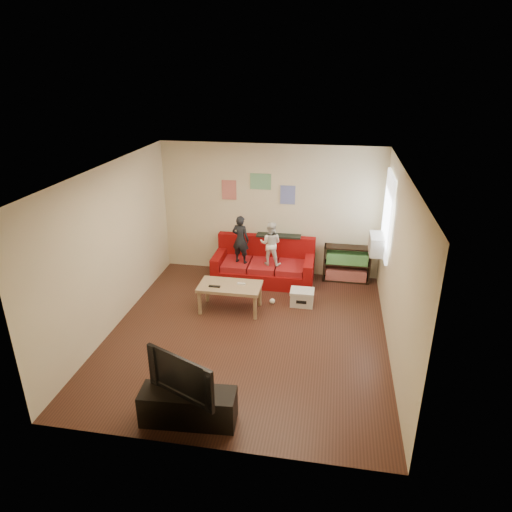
% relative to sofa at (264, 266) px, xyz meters
% --- Properties ---
extents(room_shell, '(4.52, 5.02, 2.72)m').
position_rel_sofa_xyz_m(room_shell, '(0.05, -2.07, 1.05)').
color(room_shell, '#47261B').
rests_on(room_shell, ground).
extents(sofa, '(2.02, 0.93, 0.89)m').
position_rel_sofa_xyz_m(sofa, '(0.00, 0.00, 0.00)').
color(sofa, maroon).
rests_on(sofa, ground).
extents(child_a, '(0.40, 0.31, 0.98)m').
position_rel_sofa_xyz_m(child_a, '(-0.45, -0.17, 0.61)').
color(child_a, black).
rests_on(child_a, sofa).
extents(child_b, '(0.45, 0.36, 0.88)m').
position_rel_sofa_xyz_m(child_b, '(0.15, -0.17, 0.57)').
color(child_b, white).
rests_on(child_b, sofa).
extents(coffee_table, '(1.10, 0.61, 0.50)m').
position_rel_sofa_xyz_m(coffee_table, '(-0.41, -1.36, 0.13)').
color(coffee_table, tan).
rests_on(coffee_table, ground).
extents(remote, '(0.20, 0.05, 0.02)m').
position_rel_sofa_xyz_m(remote, '(-0.66, -1.48, 0.21)').
color(remote, black).
rests_on(remote, coffee_table).
extents(game_controller, '(0.14, 0.04, 0.03)m').
position_rel_sofa_xyz_m(game_controller, '(-0.21, -1.31, 0.21)').
color(game_controller, white).
rests_on(game_controller, coffee_table).
extents(bookshelf, '(0.93, 0.28, 0.75)m').
position_rel_sofa_xyz_m(bookshelf, '(1.66, 0.23, 0.04)').
color(bookshelf, black).
rests_on(bookshelf, ground).
extents(window, '(0.04, 1.08, 1.48)m').
position_rel_sofa_xyz_m(window, '(2.27, -0.42, 1.34)').
color(window, white).
rests_on(window, room_shell).
extents(ac_unit, '(0.28, 0.55, 0.35)m').
position_rel_sofa_xyz_m(ac_unit, '(2.15, -0.42, 0.78)').
color(ac_unit, '#B7B2A3').
rests_on(ac_unit, window).
extents(artwork_left, '(0.30, 0.01, 0.40)m').
position_rel_sofa_xyz_m(artwork_left, '(-0.80, 0.42, 1.45)').
color(artwork_left, '#D87266').
rests_on(artwork_left, room_shell).
extents(artwork_center, '(0.42, 0.01, 0.32)m').
position_rel_sofa_xyz_m(artwork_center, '(-0.15, 0.42, 1.65)').
color(artwork_center, '#72B27F').
rests_on(artwork_center, room_shell).
extents(artwork_right, '(0.30, 0.01, 0.38)m').
position_rel_sofa_xyz_m(artwork_right, '(0.40, 0.42, 1.40)').
color(artwork_right, '#727FCC').
rests_on(artwork_right, room_shell).
extents(file_box, '(0.43, 0.33, 0.30)m').
position_rel_sofa_xyz_m(file_box, '(0.85, -0.96, -0.15)').
color(file_box, white).
rests_on(file_box, ground).
extents(tv_stand, '(1.20, 0.47, 0.44)m').
position_rel_sofa_xyz_m(tv_stand, '(-0.29, -4.18, -0.08)').
color(tv_stand, black).
rests_on(tv_stand, ground).
extents(television, '(0.96, 0.53, 0.57)m').
position_rel_sofa_xyz_m(television, '(-0.29, -4.18, 0.43)').
color(television, black).
rests_on(television, tv_stand).
extents(tissue, '(0.12, 0.12, 0.10)m').
position_rel_sofa_xyz_m(tissue, '(0.31, -1.01, -0.25)').
color(tissue, silver).
rests_on(tissue, ground).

